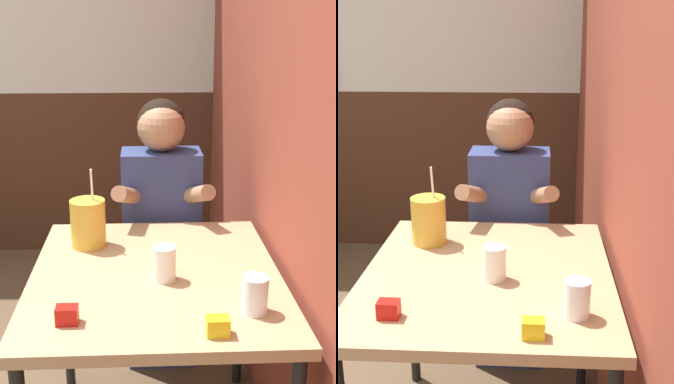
# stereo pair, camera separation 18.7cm
# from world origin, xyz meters

# --- Properties ---
(brick_wall_right) EXTENTS (0.08, 4.31, 2.70)m
(brick_wall_right) POSITION_xyz_m (1.50, 1.15, 1.35)
(brick_wall_right) COLOR brown
(brick_wall_right) RESTS_ON ground_plane
(back_wall) EXTENTS (5.93, 0.09, 2.70)m
(back_wall) POSITION_xyz_m (-0.01, 2.34, 1.35)
(back_wall) COLOR silver
(back_wall) RESTS_ON ground_plane
(main_table) EXTENTS (0.81, 0.92, 0.74)m
(main_table) POSITION_xyz_m (1.03, 0.36, 0.67)
(main_table) COLOR tan
(main_table) RESTS_ON ground_plane
(person_seated) EXTENTS (0.42, 0.40, 1.23)m
(person_seated) POSITION_xyz_m (1.07, 0.98, 0.65)
(person_seated) COLOR navy
(person_seated) RESTS_ON ground_plane
(cocktail_pitcher) EXTENTS (0.13, 0.13, 0.29)m
(cocktail_pitcher) POSITION_xyz_m (0.79, 0.59, 0.83)
(cocktail_pitcher) COLOR gold
(cocktail_pitcher) RESTS_ON main_table
(glass_near_pitcher) EXTENTS (0.07, 0.07, 0.11)m
(glass_near_pitcher) POSITION_xyz_m (1.31, 0.09, 0.80)
(glass_near_pitcher) COLOR silver
(glass_near_pitcher) RESTS_ON main_table
(glass_center) EXTENTS (0.07, 0.07, 0.11)m
(glass_center) POSITION_xyz_m (1.06, 0.30, 0.80)
(glass_center) COLOR silver
(glass_center) RESTS_ON main_table
(condiment_ketchup) EXTENTS (0.06, 0.04, 0.05)m
(condiment_ketchup) POSITION_xyz_m (0.79, 0.05, 0.77)
(condiment_ketchup) COLOR #B7140F
(condiment_ketchup) RESTS_ON main_table
(condiment_mustard) EXTENTS (0.06, 0.04, 0.05)m
(condiment_mustard) POSITION_xyz_m (1.19, -0.02, 0.77)
(condiment_mustard) COLOR yellow
(condiment_mustard) RESTS_ON main_table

